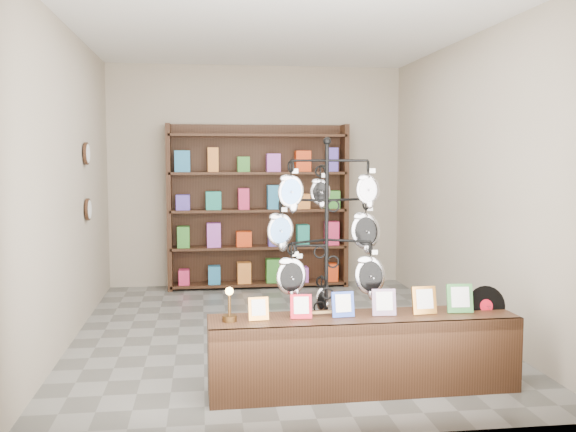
% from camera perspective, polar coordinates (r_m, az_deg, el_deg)
% --- Properties ---
extents(ground, '(5.00, 5.00, 0.00)m').
position_cam_1_polar(ground, '(6.59, -0.86, -10.25)').
color(ground, slate).
rests_on(ground, ground).
extents(room_envelope, '(5.00, 5.00, 5.00)m').
position_cam_1_polar(room_envelope, '(6.35, -0.89, 6.06)').
color(room_envelope, '#A99C88').
rests_on(room_envelope, ground).
extents(display_tree, '(0.98, 0.81, 1.92)m').
position_cam_1_polar(display_tree, '(5.07, 3.45, -2.17)').
color(display_tree, black).
rests_on(display_tree, ground).
extents(front_shelf, '(2.33, 0.51, 0.82)m').
position_cam_1_polar(front_shelf, '(4.98, 6.69, -11.98)').
color(front_shelf, black).
rests_on(front_shelf, ground).
extents(back_shelving, '(2.42, 0.36, 2.20)m').
position_cam_1_polar(back_shelving, '(8.67, -2.67, 0.40)').
color(back_shelving, black).
rests_on(back_shelving, ground).
extents(wall_clocks, '(0.03, 0.24, 0.84)m').
position_cam_1_polar(wall_clocks, '(7.22, -17.42, 2.94)').
color(wall_clocks, black).
rests_on(wall_clocks, ground).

